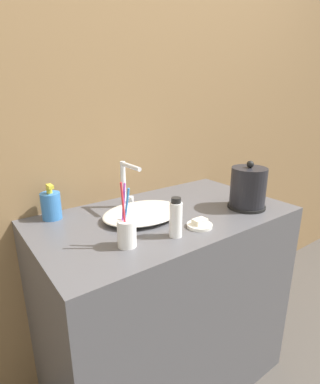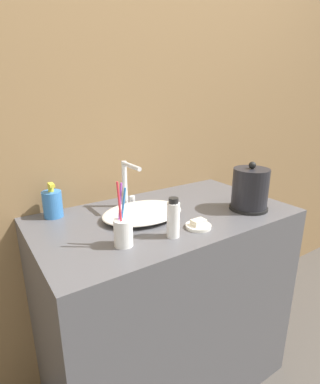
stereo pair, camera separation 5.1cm
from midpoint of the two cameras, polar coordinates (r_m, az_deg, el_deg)
wall_back at (r=1.41m, az=-5.39°, el=16.71°), size 6.00×0.04×2.60m
vanity_counter at (r=1.45m, az=2.06°, el=-20.29°), size 1.05×0.59×0.86m
sink_basin at (r=1.19m, az=-2.09°, el=-3.91°), size 0.33×0.25×0.04m
faucet at (r=1.27m, az=-5.08°, el=1.89°), size 0.06×0.14×0.20m
electric_kettle at (r=1.32m, az=17.82°, el=0.27°), size 0.16×0.16×0.21m
toothbrush_cup at (r=0.97m, az=-5.53°, el=-7.47°), size 0.06×0.06×0.22m
lotion_bottle at (r=1.25m, az=-18.69°, el=-2.12°), size 0.08×0.08×0.14m
shampoo_bottle at (r=1.02m, az=3.99°, el=-5.08°), size 0.04×0.04×0.14m
soap_dish at (r=1.11m, az=8.63°, el=-6.28°), size 0.09×0.09×0.03m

